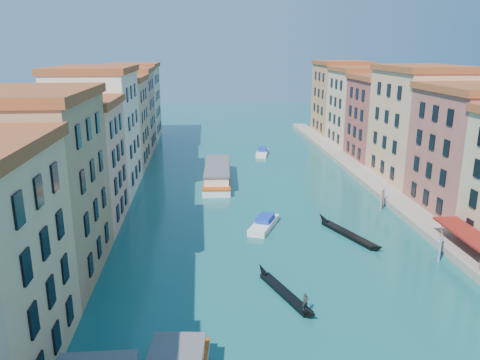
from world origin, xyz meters
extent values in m
cube|color=#A18056|center=(-26.00, 39.50, 9.50)|extent=(12.00, 17.00, 19.00)
cube|color=brown|center=(-26.00, 39.50, 19.50)|extent=(12.80, 17.40, 1.00)
cube|color=#DAA081|center=(-26.00, 55.00, 8.25)|extent=(12.00, 14.00, 16.50)
cube|color=brown|center=(-26.00, 55.00, 17.00)|extent=(12.80, 14.40, 1.00)
cube|color=beige|center=(-26.00, 71.00, 10.00)|extent=(12.00, 18.00, 20.00)
cube|color=brown|center=(-26.00, 71.00, 20.50)|extent=(12.80, 18.40, 1.00)
cube|color=tan|center=(-26.00, 88.00, 8.75)|extent=(12.00, 16.00, 17.50)
cube|color=brown|center=(-26.00, 88.00, 18.00)|extent=(12.80, 16.40, 1.00)
cube|color=tan|center=(-26.00, 103.50, 9.25)|extent=(12.00, 15.00, 18.50)
cube|color=brown|center=(-26.00, 103.50, 19.00)|extent=(12.80, 15.40, 1.00)
cube|color=beige|center=(-26.00, 119.50, 9.50)|extent=(12.00, 17.00, 19.00)
cube|color=brown|center=(-26.00, 119.50, 19.50)|extent=(12.80, 17.40, 1.00)
cube|color=#A0564A|center=(30.00, 54.00, 9.00)|extent=(12.00, 16.00, 18.00)
cube|color=tan|center=(30.00, 71.00, 10.00)|extent=(12.00, 18.00, 20.00)
cube|color=brown|center=(30.00, 71.00, 20.50)|extent=(12.80, 18.40, 1.00)
cube|color=#9A453E|center=(30.00, 87.50, 8.75)|extent=(12.00, 15.00, 17.50)
cube|color=brown|center=(30.00, 87.50, 18.00)|extent=(12.80, 15.40, 1.00)
cube|color=#DEB38C|center=(30.00, 103.00, 9.25)|extent=(12.00, 16.00, 18.50)
cube|color=brown|center=(30.00, 103.00, 19.00)|extent=(12.80, 16.40, 1.00)
cube|color=tan|center=(30.00, 119.50, 9.75)|extent=(12.00, 17.00, 19.50)
cube|color=brown|center=(30.00, 119.50, 20.00)|extent=(12.80, 17.40, 1.00)
cube|color=gray|center=(22.00, 65.00, 0.50)|extent=(4.00, 140.00, 1.00)
cube|color=maroon|center=(22.20, 39.00, 3.00)|extent=(3.20, 12.60, 0.25)
cylinder|color=#5D5D5F|center=(20.80, 34.80, 1.50)|extent=(0.12, 0.12, 3.00)
cylinder|color=#5D5D5F|center=(20.80, 43.20, 1.50)|extent=(0.12, 0.12, 3.00)
cylinder|color=#50321B|center=(18.50, 39.00, 1.30)|extent=(0.24, 0.24, 3.20)
cylinder|color=#50321B|center=(19.10, 40.00, 1.30)|extent=(0.24, 0.24, 3.20)
cylinder|color=#50321B|center=(19.70, 41.00, 1.30)|extent=(0.24, 0.24, 3.20)
cylinder|color=#50321B|center=(18.50, 57.00, 1.30)|extent=(0.24, 0.24, 3.20)
cylinder|color=#50321B|center=(19.10, 58.00, 1.30)|extent=(0.24, 0.24, 3.20)
cylinder|color=#50321B|center=(19.70, 59.00, 1.30)|extent=(0.24, 0.24, 3.20)
cube|color=white|center=(-5.76, 75.40, 0.62)|extent=(5.81, 20.99, 1.25)
cube|color=white|center=(-5.76, 75.40, 1.97)|extent=(5.06, 16.82, 1.66)
cube|color=#5D5D5F|center=(-5.76, 75.40, 2.96)|extent=(5.40, 17.35, 0.26)
cube|color=#C0460B|center=(-5.76, 75.40, 1.19)|extent=(5.86, 21.00, 0.26)
cube|color=black|center=(-0.61, 32.94, 0.21)|extent=(4.03, 8.52, 0.43)
cone|color=black|center=(-2.30, 37.47, 0.58)|extent=(1.49, 2.12, 1.62)
cone|color=black|center=(1.07, 28.41, 0.48)|extent=(1.38, 1.81, 1.43)
imported|color=#252D22|center=(0.67, 29.50, 1.22)|extent=(0.71, 0.59, 1.67)
cube|color=black|center=(10.40, 47.30, 0.25)|extent=(4.93, 9.75, 0.50)
cone|color=black|center=(8.29, 52.46, 0.67)|extent=(1.78, 2.45, 1.87)
cone|color=black|center=(12.51, 42.14, 0.56)|extent=(1.63, 2.10, 1.65)
cube|color=white|center=(-0.29, 51.21, 0.43)|extent=(5.22, 7.78, 0.85)
cube|color=#1537B0|center=(-0.07, 51.69, 1.17)|extent=(3.07, 3.71, 0.75)
cube|color=white|center=(5.41, 96.56, 0.42)|extent=(3.80, 7.74, 0.85)
cube|color=#1537B0|center=(5.51, 97.08, 1.17)|extent=(2.52, 3.50, 0.74)
camera|label=1|loc=(-8.62, -8.45, 23.90)|focal=35.00mm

